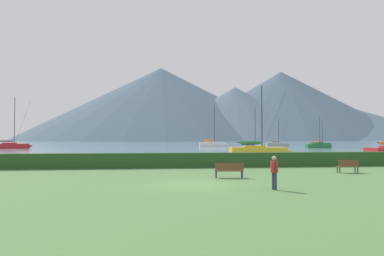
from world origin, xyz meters
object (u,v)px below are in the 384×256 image
(sailboat_slip_2, at_px, (318,146))
(sailboat_slip_6, at_px, (277,144))
(sailboat_slip_1, at_px, (258,151))
(sailboat_slip_10, at_px, (321,144))
(park_bench_near_path, at_px, (229,169))
(sailboat_slip_5, at_px, (253,149))
(sailboat_slip_4, at_px, (213,144))
(person_seated_viewer, at_px, (274,170))
(park_bench_under_tree, at_px, (348,166))
(sailboat_slip_0, at_px, (12,145))

(sailboat_slip_2, height_order, sailboat_slip_6, sailboat_slip_6)
(sailboat_slip_1, xyz_separation_m, sailboat_slip_10, (38.97, 57.72, -0.19))
(sailboat_slip_10, distance_m, park_bench_near_path, 96.98)
(sailboat_slip_1, xyz_separation_m, sailboat_slip_5, (2.86, 12.11, -0.19))
(sailboat_slip_4, relative_size, person_seated_viewer, 7.20)
(sailboat_slip_10, bearing_deg, sailboat_slip_6, -170.97)
(sailboat_slip_2, height_order, sailboat_slip_10, sailboat_slip_2)
(sailboat_slip_1, height_order, park_bench_near_path, sailboat_slip_1)
(sailboat_slip_1, xyz_separation_m, sailboat_slip_2, (26.61, 35.32, -0.17))
(sailboat_slip_6, xyz_separation_m, park_bench_near_path, (-33.00, -79.95, -0.06))
(sailboat_slip_4, height_order, sailboat_slip_6, sailboat_slip_4)
(sailboat_slip_5, xyz_separation_m, sailboat_slip_6, (20.05, 41.90, 0.05))
(park_bench_under_tree, bearing_deg, sailboat_slip_0, 126.45)
(sailboat_slip_6, height_order, person_seated_viewer, sailboat_slip_6)
(sailboat_slip_5, relative_size, sailboat_slip_6, 0.97)
(sailboat_slip_10, height_order, person_seated_viewer, sailboat_slip_10)
(sailboat_slip_2, height_order, park_bench_near_path, sailboat_slip_2)
(sailboat_slip_0, bearing_deg, park_bench_under_tree, -59.01)
(sailboat_slip_5, bearing_deg, sailboat_slip_4, 90.66)
(sailboat_slip_10, bearing_deg, park_bench_under_tree, -120.00)
(sailboat_slip_0, bearing_deg, sailboat_slip_6, 6.12)
(sailboat_slip_4, bearing_deg, park_bench_near_path, -93.91)
(park_bench_under_tree, bearing_deg, sailboat_slip_10, 63.85)
(sailboat_slip_2, height_order, sailboat_slip_4, sailboat_slip_4)
(sailboat_slip_6, height_order, sailboat_slip_10, sailboat_slip_6)
(sailboat_slip_1, xyz_separation_m, person_seated_viewer, (-9.02, -31.12, 0.24))
(sailboat_slip_4, height_order, sailboat_slip_5, sailboat_slip_4)
(sailboat_slip_10, bearing_deg, sailboat_slip_5, -132.34)
(sailboat_slip_5, bearing_deg, sailboat_slip_1, -103.11)
(sailboat_slip_1, distance_m, sailboat_slip_4, 50.75)
(sailboat_slip_4, distance_m, sailboat_slip_10, 37.10)
(person_seated_viewer, bearing_deg, sailboat_slip_10, 48.16)
(sailboat_slip_1, relative_size, sailboat_slip_6, 1.21)
(sailboat_slip_10, bearing_deg, sailboat_slip_0, -172.03)
(sailboat_slip_5, relative_size, person_seated_viewer, 4.85)
(sailboat_slip_6, distance_m, sailboat_slip_10, 16.48)
(sailboat_slip_0, distance_m, sailboat_slip_10, 88.69)
(sailboat_slip_2, distance_m, sailboat_slip_6, 19.05)
(sailboat_slip_5, bearing_deg, sailboat_slip_6, 64.60)
(sailboat_slip_6, bearing_deg, park_bench_under_tree, -98.66)
(sailboat_slip_1, bearing_deg, sailboat_slip_6, 69.61)
(sailboat_slip_0, bearing_deg, sailboat_slip_1, -45.06)
(sailboat_slip_4, distance_m, person_seated_viewer, 82.63)
(sailboat_slip_2, bearing_deg, sailboat_slip_4, 151.41)
(sailboat_slip_0, height_order, sailboat_slip_5, sailboat_slip_0)
(sailboat_slip_1, bearing_deg, sailboat_slip_5, 79.31)
(sailboat_slip_2, height_order, sailboat_slip_5, sailboat_slip_5)
(sailboat_slip_4, bearing_deg, sailboat_slip_2, -27.11)
(person_seated_viewer, bearing_deg, sailboat_slip_2, 48.34)
(sailboat_slip_0, xyz_separation_m, sailboat_slip_1, (47.80, -39.36, 0.01))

